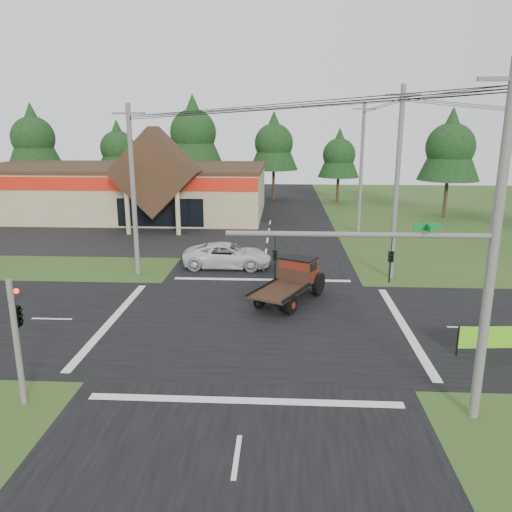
{
  "coord_description": "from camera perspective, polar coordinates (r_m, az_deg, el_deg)",
  "views": [
    {
      "loc": [
        1.21,
        -22.25,
        9.13
      ],
      "look_at": [
        -0.22,
        4.4,
        2.2
      ],
      "focal_mm": 35.0,
      "sensor_mm": 36.0,
      "label": 1
    }
  ],
  "objects": [
    {
      "name": "utility_pole_n",
      "position": [
        44.9,
        11.95,
        9.91
      ],
      "size": [
        2.0,
        0.3,
        11.2
      ],
      "color": "#595651",
      "rests_on": "ground"
    },
    {
      "name": "roadside_banner",
      "position": [
        23.03,
        26.4,
        -8.63
      ],
      "size": [
        3.85,
        0.42,
        1.32
      ],
      "primitive_type": null,
      "rotation": [
        0.0,
        0.0,
        0.08
      ],
      "color": "#60BC19",
      "rests_on": "ground"
    },
    {
      "name": "road_ew",
      "position": [
        24.08,
        -0.03,
        -7.7
      ],
      "size": [
        120.0,
        12.0,
        0.02
      ],
      "primitive_type": "cube",
      "color": "black",
      "rests_on": "ground"
    },
    {
      "name": "utility_pole_ne",
      "position": [
        31.17,
        15.8,
        8.05
      ],
      "size": [
        2.0,
        0.3,
        11.5
      ],
      "color": "#595651",
      "rests_on": "ground"
    },
    {
      "name": "traffic_signal_corner",
      "position": [
        18.17,
        -25.86,
        -4.93
      ],
      "size": [
        0.53,
        2.48,
        4.4
      ],
      "color": "#595651",
      "rests_on": "ground"
    },
    {
      "name": "antique_flatbed_truck",
      "position": [
        26.58,
        3.83,
        -2.98
      ],
      "size": [
        4.31,
        5.8,
        2.28
      ],
      "primitive_type": null,
      "rotation": [
        0.0,
        0.0,
        -0.47
      ],
      "color": "#5F1C0D",
      "rests_on": "ground"
    },
    {
      "name": "white_pickup",
      "position": [
        33.34,
        -3.29,
        0.07
      ],
      "size": [
        5.82,
        2.68,
        1.62
      ],
      "primitive_type": "imported",
      "rotation": [
        0.0,
        0.0,
        1.57
      ],
      "color": "silver",
      "rests_on": "ground"
    },
    {
      "name": "tree_row_d",
      "position": [
        64.29,
        2.05,
        12.98
      ],
      "size": [
        6.16,
        6.16,
        11.11
      ],
      "color": "#332316",
      "rests_on": "ground"
    },
    {
      "name": "tree_side_ne",
      "position": [
        54.91,
        21.35,
        11.75
      ],
      "size": [
        6.16,
        6.16,
        11.11
      ],
      "color": "#332316",
      "rests_on": "ground"
    },
    {
      "name": "utility_pole_nw",
      "position": [
        31.84,
        -13.87,
        7.38
      ],
      "size": [
        2.0,
        0.3,
        10.5
      ],
      "color": "#595651",
      "rests_on": "ground"
    },
    {
      "name": "tree_row_a",
      "position": [
        69.65,
        -24.15,
        12.43
      ],
      "size": [
        6.72,
        6.72,
        12.12
      ],
      "color": "#332316",
      "rests_on": "ground"
    },
    {
      "name": "tree_row_e",
      "position": [
        62.7,
        9.48,
        11.53
      ],
      "size": [
        5.04,
        5.04,
        9.09
      ],
      "color": "#332316",
      "rests_on": "ground"
    },
    {
      "name": "cvs_building",
      "position": [
        54.88,
        -15.02,
        7.41
      ],
      "size": [
        30.4,
        18.2,
        9.19
      ],
      "color": "tan",
      "rests_on": "ground"
    },
    {
      "name": "tree_row_b",
      "position": [
        67.71,
        -15.53,
        11.98
      ],
      "size": [
        5.6,
        5.6,
        10.1
      ],
      "color": "#332316",
      "rests_on": "ground"
    },
    {
      "name": "tree_row_c",
      "position": [
        64.24,
        -7.19,
        14.07
      ],
      "size": [
        7.28,
        7.28,
        13.13
      ],
      "color": "#332316",
      "rests_on": "ground"
    },
    {
      "name": "traffic_signal_mast",
      "position": [
        16.16,
        19.54,
        -3.24
      ],
      "size": [
        8.12,
        0.24,
        7.0
      ],
      "color": "#595651",
      "rests_on": "ground"
    },
    {
      "name": "road_ns",
      "position": [
        24.08,
        -0.03,
        -7.7
      ],
      "size": [
        12.0,
        120.0,
        0.02
      ],
      "primitive_type": "cube",
      "color": "black",
      "rests_on": "ground"
    },
    {
      "name": "ground",
      "position": [
        24.08,
        -0.03,
        -7.72
      ],
      "size": [
        120.0,
        120.0,
        0.0
      ],
      "primitive_type": "plane",
      "color": "#324C1B",
      "rests_on": "ground"
    },
    {
      "name": "parking_apron",
      "position": [
        44.9,
        -16.81,
        2.21
      ],
      "size": [
        28.0,
        14.0,
        0.02
      ],
      "primitive_type": "cube",
      "color": "black",
      "rests_on": "ground"
    },
    {
      "name": "utility_pole_nr",
      "position": [
        16.41,
        25.53,
        0.84
      ],
      "size": [
        2.0,
        0.3,
        11.0
      ],
      "color": "#595651",
      "rests_on": "ground"
    }
  ]
}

